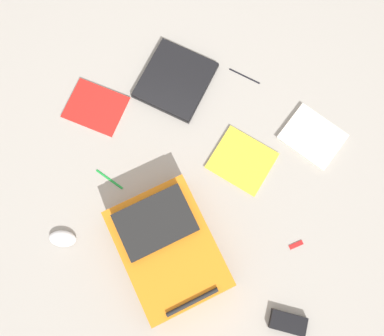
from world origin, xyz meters
name	(u,v)px	position (x,y,z in m)	size (l,w,h in m)	color
ground_plane	(181,176)	(0.00, 0.00, 0.00)	(4.06, 4.06, 0.00)	gray
backpack	(168,247)	(0.29, 0.05, 0.08)	(0.56, 0.56, 0.18)	orange
laptop	(175,80)	(-0.39, -0.17, 0.02)	(0.33, 0.31, 0.03)	black
book_blue	(96,108)	(-0.16, -0.45, 0.01)	(0.21, 0.25, 0.02)	silver
book_red	(312,137)	(-0.34, 0.47, 0.01)	(0.26, 0.29, 0.02)	silver
book_comic	(242,161)	(-0.14, 0.22, 0.01)	(0.26, 0.28, 0.01)	silver
computer_mouse	(63,239)	(0.40, -0.36, 0.02)	(0.06, 0.11, 0.04)	silver
power_brick	(288,323)	(0.41, 0.58, 0.02)	(0.07, 0.14, 0.03)	black
pen_black	(109,179)	(0.11, -0.28, 0.00)	(0.01, 0.01, 0.14)	#198C33
pen_blue	(245,76)	(-0.52, 0.11, 0.00)	(0.01, 0.01, 0.15)	black
usb_stick	(296,245)	(0.11, 0.53, 0.00)	(0.02, 0.06, 0.01)	#B21919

